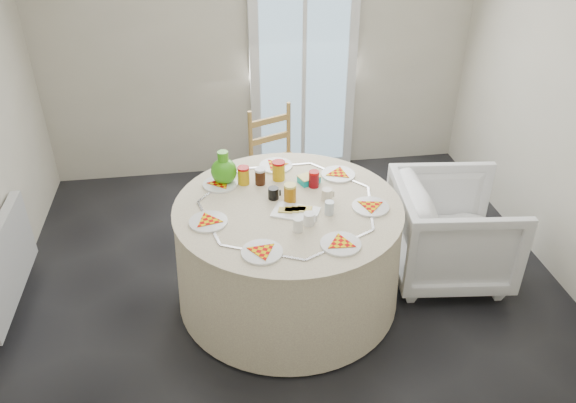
{
  "coord_description": "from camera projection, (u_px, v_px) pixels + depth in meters",
  "views": [
    {
      "loc": [
        -0.5,
        -3.05,
        2.75
      ],
      "look_at": [
        -0.03,
        0.03,
        0.8
      ],
      "focal_mm": 35.0,
      "sensor_mm": 36.0,
      "label": 1
    }
  ],
  "objects": [
    {
      "name": "glass_door",
      "position": [
        303.0,
        67.0,
        5.21
      ],
      "size": [
        1.0,
        0.08,
        2.1
      ],
      "primitive_type": "cube",
      "color": "silver",
      "rests_on": "floor"
    },
    {
      "name": "green_pitcher",
      "position": [
        224.0,
        170.0,
        3.9
      ],
      "size": [
        0.21,
        0.21,
        0.24
      ],
      "primitive_type": null,
      "rotation": [
        0.0,
        0.0,
        -0.19
      ],
      "color": "#38A115",
      "rests_on": "table"
    },
    {
      "name": "floor",
      "position": [
        293.0,
        296.0,
        4.08
      ],
      "size": [
        4.0,
        4.0,
        0.0
      ],
      "primitive_type": "plane",
      "color": "black",
      "rests_on": "ground"
    },
    {
      "name": "wooden_chair",
      "position": [
        280.0,
        167.0,
        4.77
      ],
      "size": [
        0.55,
        0.54,
        0.97
      ],
      "primitive_type": null,
      "rotation": [
        0.0,
        0.0,
        0.39
      ],
      "color": "#A57741",
      "rests_on": "floor"
    },
    {
      "name": "table",
      "position": [
        288.0,
        253.0,
        3.9
      ],
      "size": [
        1.56,
        1.56,
        0.79
      ],
      "primitive_type": "cylinder",
      "color": "#F5ECBC",
      "rests_on": "floor"
    },
    {
      "name": "mugs_glasses",
      "position": [
        303.0,
        201.0,
        3.67
      ],
      "size": [
        0.69,
        0.69,
        0.1
      ],
      "primitive_type": null,
      "rotation": [
        0.0,
        0.0,
        -0.35
      ],
      "color": "#9A9A9A",
      "rests_on": "table"
    },
    {
      "name": "cheese_platter",
      "position": [
        296.0,
        213.0,
        3.61
      ],
      "size": [
        0.34,
        0.29,
        0.04
      ],
      "primitive_type": null,
      "rotation": [
        0.0,
        0.0,
        -0.43
      ],
      "color": "silver",
      "rests_on": "table"
    },
    {
      "name": "place_settings",
      "position": [
        288.0,
        205.0,
        3.69
      ],
      "size": [
        1.53,
        1.53,
        0.02
      ],
      "primitive_type": null,
      "rotation": [
        0.0,
        0.0,
        0.17
      ],
      "color": "white",
      "rests_on": "table"
    },
    {
      "name": "radiator",
      "position": [
        7.0,
        263.0,
        3.8
      ],
      "size": [
        0.07,
        1.0,
        0.55
      ],
      "primitive_type": "cube",
      "color": "silver",
      "rests_on": "floor"
    },
    {
      "name": "jar_cluster",
      "position": [
        277.0,
        179.0,
        3.89
      ],
      "size": [
        0.59,
        0.37,
        0.16
      ],
      "primitive_type": null,
      "rotation": [
        0.0,
        0.0,
        -0.19
      ],
      "color": "#916C11",
      "rests_on": "table"
    },
    {
      "name": "wall_back",
      "position": [
        259.0,
        40.0,
        5.07
      ],
      "size": [
        4.0,
        0.02,
        2.6
      ],
      "primitive_type": "cube",
      "color": "#BCB5A3",
      "rests_on": "floor"
    },
    {
      "name": "butter_tub",
      "position": [
        309.0,
        181.0,
        3.94
      ],
      "size": [
        0.17,
        0.15,
        0.06
      ],
      "primitive_type": "cube",
      "rotation": [
        0.0,
        0.0,
        0.38
      ],
      "color": "#06ACB0",
      "rests_on": "table"
    },
    {
      "name": "armchair",
      "position": [
        451.0,
        230.0,
        4.12
      ],
      "size": [
        0.85,
        0.9,
        0.84
      ],
      "primitive_type": "imported",
      "rotation": [
        0.0,
        0.0,
        1.46
      ],
      "color": "white",
      "rests_on": "floor"
    }
  ]
}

